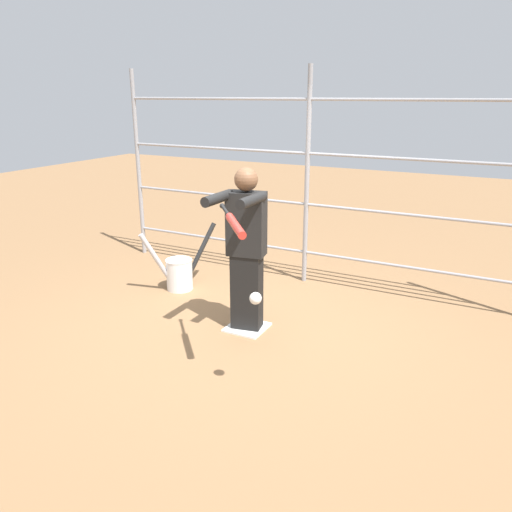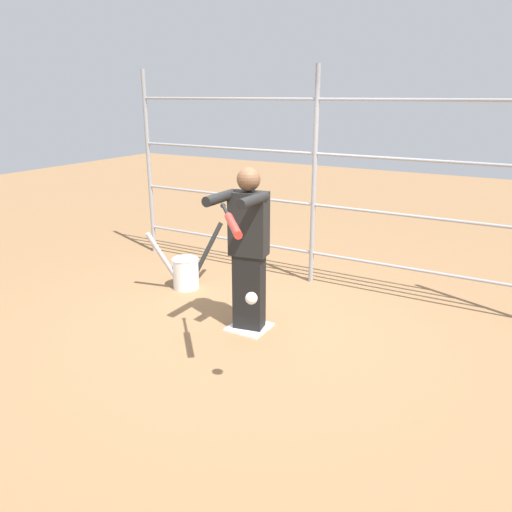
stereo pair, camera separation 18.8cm
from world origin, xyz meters
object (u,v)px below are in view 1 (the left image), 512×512
baseball_bat_swinging (234,223)px  softball_in_flight (256,298)px  batter (246,246)px  bat_bucket (180,272)px

baseball_bat_swinging → softball_in_flight: size_ratio=7.05×
baseball_bat_swinging → softball_in_flight: (-0.32, 0.24, -0.51)m
batter → bat_bucket: (1.29, -0.62, -0.69)m
batter → softball_in_flight: bearing=121.9°
softball_in_flight → batter: bearing=-58.1°
batter → softball_in_flight: 1.25m
baseball_bat_swinging → bat_bucket: 2.46m
baseball_bat_swinging → bat_bucket: bearing=-41.5°
batter → softball_in_flight: size_ratio=17.70×
softball_in_flight → baseball_bat_swinging: bearing=-36.4°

